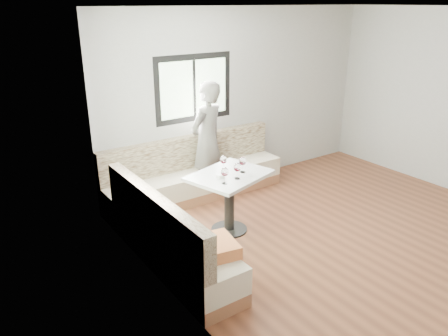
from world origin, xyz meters
The scene contains 9 objects.
room centered at (-0.08, 0.08, 1.41)m, with size 5.01×5.01×2.81m.
banquette centered at (-1.59, 1.61, 0.33)m, with size 2.90×2.80×0.95m.
table centered at (-1.23, 1.11, 0.60)m, with size 1.16×1.01×0.81m.
person centered at (-0.89, 2.17, 0.90)m, with size 0.66×0.43×1.81m, color #625E59.
olive_ramekin centered at (-1.39, 1.08, 0.83)m, with size 0.11×0.11×0.04m.
wine_glass_a centered at (-1.45, 0.89, 0.95)m, with size 0.09×0.09×0.21m.
wine_glass_b centered at (-1.24, 0.93, 0.95)m, with size 0.09×0.09×0.21m.
wine_glass_c centered at (-1.05, 1.07, 0.95)m, with size 0.09×0.09×0.21m.
wine_glass_d centered at (-1.22, 1.25, 0.95)m, with size 0.09×0.09×0.21m.
Camera 1 is at (-4.21, -3.09, 2.86)m, focal length 35.00 mm.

